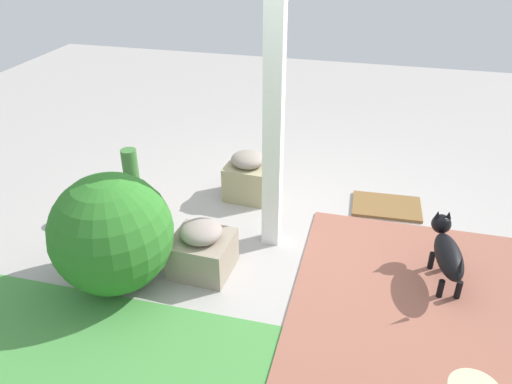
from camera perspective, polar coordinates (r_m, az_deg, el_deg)
The scene contains 9 objects.
ground_plane at distance 4.42m, azimuth 4.52°, elevation -5.89°, with size 12.00×12.00×0.00m, color #A9A39F.
brick_path at distance 3.89m, azimuth 17.64°, elevation -13.15°, with size 1.80×2.40×0.02m, color #955948.
porch_pillar at distance 3.96m, azimuth 1.98°, elevation 6.83°, with size 0.14×0.14×2.05m, color white.
stone_planter_nearest at distance 4.99m, azimuth -0.91°, elevation 1.81°, with size 0.44×0.42×0.49m.
stone_planter_mid at distance 4.03m, azimuth -6.12°, elevation -6.46°, with size 0.48×0.46×0.44m.
round_shrub at distance 3.87m, azimuth -16.03°, elevation -4.54°, with size 0.92×0.92×0.92m, color #2A6E24.
terracotta_pot_tall at distance 4.90m, azimuth -13.72°, elevation 0.30°, with size 0.26×0.26×0.64m.
dog at distance 4.12m, azimuth 20.86°, elevation -6.37°, with size 0.26×0.68×0.47m.
doormat at distance 5.07m, azimuth 14.58°, elevation -1.58°, with size 0.65×0.45×0.03m, color brown.
Camera 1 is at (-0.55, 3.55, 2.57)m, focal length 35.29 mm.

